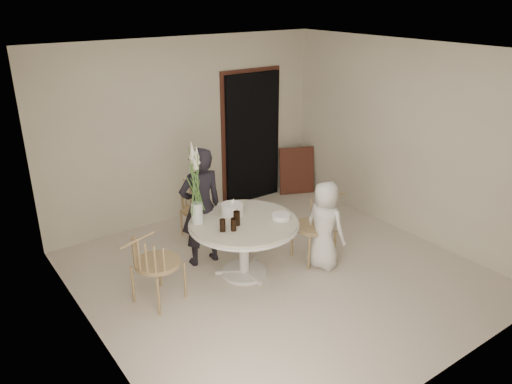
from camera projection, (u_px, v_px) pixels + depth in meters
ground at (279, 273)px, 6.24m from camera, size 4.50×4.50×0.00m
room_shell at (281, 150)px, 5.63m from camera, size 4.50×4.50×4.50m
doorway at (252, 138)px, 8.11m from camera, size 1.00×0.10×2.10m
door_trim at (251, 134)px, 8.12m from camera, size 1.12×0.03×2.22m
table at (244, 229)px, 6.01m from camera, size 1.33×1.33×0.73m
picture_frame at (297, 171)px, 8.59m from camera, size 0.62×0.40×0.80m
chair_far at (194, 202)px, 7.07m from camera, size 0.44×0.47×0.77m
chair_right at (322, 218)px, 6.42m from camera, size 0.56×0.52×0.87m
chair_left at (148, 260)px, 5.41m from camera, size 0.62×0.60×0.89m
girl at (201, 207)px, 6.23m from camera, size 0.59×0.41×1.55m
boy at (325, 225)px, 6.20m from camera, size 0.46×0.62×1.15m
birthday_cake at (232, 209)px, 6.12m from camera, size 0.27×0.27×0.18m
cola_tumbler_a at (234, 224)px, 5.73m from camera, size 0.08×0.08×0.14m
cola_tumbler_b at (234, 225)px, 5.70m from camera, size 0.08×0.08×0.14m
cola_tumbler_c at (223, 225)px, 5.68m from camera, size 0.07×0.07×0.15m
cola_tumbler_d at (237, 218)px, 5.83m from camera, size 0.09×0.09×0.17m
plate_stack at (281, 216)px, 6.02m from camera, size 0.29×0.29×0.06m
flower_vase at (196, 185)px, 5.73m from camera, size 0.14×0.14×1.02m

